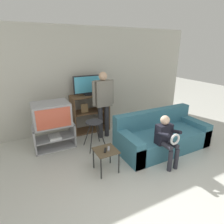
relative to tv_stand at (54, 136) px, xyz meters
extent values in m
plane|color=beige|center=(1.00, -2.59, -0.26)|extent=(18.00, 18.00, 0.00)
cube|color=beige|center=(1.00, 0.78, 1.04)|extent=(6.40, 0.06, 2.60)
cube|color=#A8A8AD|center=(0.00, 0.00, -0.25)|extent=(0.86, 0.44, 0.02)
cube|color=#A8A8AD|center=(0.00, 0.00, -0.02)|extent=(0.82, 0.44, 0.02)
cube|color=#A8A8AD|center=(0.00, 0.00, 0.26)|extent=(0.86, 0.44, 0.02)
cube|color=#A8A8AD|center=(-0.41, 0.00, 0.00)|extent=(0.03, 0.44, 0.53)
cube|color=#A8A8AD|center=(0.41, 0.00, 0.00)|extent=(0.03, 0.44, 0.53)
cube|color=white|center=(0.00, -0.05, 0.01)|extent=(0.24, 0.28, 0.05)
cube|color=#9E9EA3|center=(-0.01, 0.02, 0.52)|extent=(0.75, 0.58, 0.49)
cube|color=#D8593F|center=(-0.01, -0.28, 0.52)|extent=(0.67, 0.01, 0.41)
cube|color=brown|center=(0.57, 0.49, 0.22)|extent=(0.03, 0.43, 0.97)
cube|color=brown|center=(1.48, 0.49, 0.22)|extent=(0.03, 0.43, 0.97)
cube|color=brown|center=(1.03, 0.49, -0.25)|extent=(0.88, 0.43, 0.03)
cube|color=brown|center=(1.03, 0.49, 0.27)|extent=(0.88, 0.43, 0.03)
cube|color=brown|center=(1.03, 0.49, 0.69)|extent=(0.88, 0.43, 0.03)
cube|color=#9E7A4C|center=(0.86, 0.43, 0.40)|extent=(0.18, 0.04, 0.22)
cube|color=black|center=(1.04, 0.51, 0.73)|extent=(0.29, 0.20, 0.04)
cube|color=black|center=(1.04, 0.51, 0.97)|extent=(0.81, 0.04, 0.45)
cube|color=#4CB7E0|center=(1.04, 0.49, 0.97)|extent=(0.76, 0.01, 0.40)
cylinder|color=black|center=(0.66, -0.53, 0.04)|extent=(0.17, 0.17, 0.61)
cylinder|color=black|center=(0.90, -0.53, 0.04)|extent=(0.17, 0.17, 0.61)
cylinder|color=black|center=(0.66, -0.28, 0.04)|extent=(0.17, 0.17, 0.61)
cylinder|color=black|center=(0.90, -0.28, 0.04)|extent=(0.17, 0.17, 0.61)
cylinder|color=#333338|center=(0.78, -0.40, 0.35)|extent=(0.37, 0.37, 0.02)
cube|color=brown|center=(0.65, -1.26, 0.15)|extent=(0.39, 0.39, 0.02)
cylinder|color=black|center=(0.48, -1.43, -0.06)|extent=(0.02, 0.02, 0.40)
cylinder|color=black|center=(0.82, -1.43, -0.06)|extent=(0.02, 0.02, 0.40)
cylinder|color=black|center=(0.48, -1.10, -0.06)|extent=(0.02, 0.02, 0.40)
cylinder|color=black|center=(0.82, -1.10, -0.06)|extent=(0.02, 0.02, 0.40)
cube|color=black|center=(0.63, -1.28, 0.16)|extent=(0.10, 0.14, 0.02)
cube|color=gray|center=(0.71, -1.26, 0.16)|extent=(0.10, 0.14, 0.02)
cube|color=teal|center=(2.09, -1.10, -0.07)|extent=(1.99, 0.90, 0.39)
cube|color=teal|center=(2.09, -0.74, 0.32)|extent=(1.99, 0.20, 0.38)
cube|color=teal|center=(1.21, -1.10, -0.01)|extent=(0.22, 0.90, 0.51)
cube|color=teal|center=(2.98, -1.10, -0.01)|extent=(0.22, 0.90, 0.51)
cylinder|color=#2D2D33|center=(1.10, -0.01, 0.14)|extent=(0.11, 0.11, 0.80)
cylinder|color=#2D2D33|center=(1.26, -0.01, 0.14)|extent=(0.11, 0.11, 0.80)
cube|color=gray|center=(1.18, -0.01, 0.84)|extent=(0.38, 0.20, 0.60)
cylinder|color=gray|center=(0.95, -0.01, 0.85)|extent=(0.08, 0.08, 0.57)
cylinder|color=gray|center=(1.41, -0.01, 0.85)|extent=(0.08, 0.08, 0.57)
sphere|color=#DBAD89|center=(1.18, -0.01, 1.23)|extent=(0.19, 0.19, 0.19)
cylinder|color=#2D2D38|center=(1.66, -1.79, -0.07)|extent=(0.08, 0.08, 0.39)
cylinder|color=#2D2D38|center=(1.81, -1.79, -0.07)|extent=(0.08, 0.08, 0.39)
cylinder|color=#2D2D38|center=(1.66, -1.64, 0.18)|extent=(0.09, 0.30, 0.09)
cylinder|color=#2D2D38|center=(1.81, -1.64, 0.18)|extent=(0.09, 0.30, 0.09)
cube|color=black|center=(1.73, -1.49, 0.32)|extent=(0.30, 0.17, 0.38)
cylinder|color=black|center=(1.60, -1.62, 0.40)|extent=(0.06, 0.31, 0.14)
cylinder|color=black|center=(1.87, -1.62, 0.40)|extent=(0.06, 0.31, 0.14)
sphere|color=beige|center=(1.73, -1.49, 0.60)|extent=(0.17, 0.17, 0.17)
torus|color=white|center=(1.73, -1.77, 0.34)|extent=(0.21, 0.04, 0.21)
camera|label=1|loc=(-0.55, -3.85, 1.85)|focal=30.00mm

